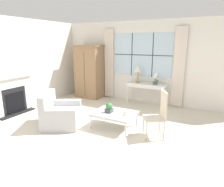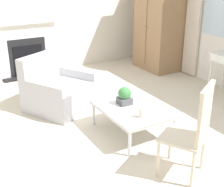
% 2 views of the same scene
% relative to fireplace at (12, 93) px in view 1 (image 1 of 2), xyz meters
% --- Properties ---
extents(ground_plane, '(14.00, 14.00, 0.00)m').
position_rel_fireplace_xyz_m(ground_plane, '(2.91, 0.01, -0.64)').
color(ground_plane, beige).
extents(wall_back_windowed, '(7.20, 0.14, 2.80)m').
position_rel_fireplace_xyz_m(wall_back_windowed, '(2.91, 3.03, 0.75)').
color(wall_back_windowed, silver).
rests_on(wall_back_windowed, ground_plane).
extents(wall_left, '(0.06, 7.20, 2.80)m').
position_rel_fireplace_xyz_m(wall_left, '(-0.12, 0.61, 0.76)').
color(wall_left, silver).
rests_on(wall_left, ground_plane).
extents(fireplace, '(0.34, 1.31, 1.91)m').
position_rel_fireplace_xyz_m(fireplace, '(0.00, 0.00, 0.00)').
color(fireplace, black).
rests_on(fireplace, ground_plane).
extents(armoire, '(1.05, 0.70, 1.98)m').
position_rel_fireplace_xyz_m(armoire, '(0.95, 2.64, 0.35)').
color(armoire, '#93704C').
rests_on(armoire, ground_plane).
extents(console_table, '(1.33, 0.43, 0.73)m').
position_rel_fireplace_xyz_m(console_table, '(3.21, 2.73, 0.00)').
color(console_table, white).
rests_on(console_table, ground_plane).
extents(table_lamp, '(0.25, 0.25, 0.59)m').
position_rel_fireplace_xyz_m(table_lamp, '(2.88, 2.74, 0.53)').
color(table_lamp, '#9E7F47').
rests_on(table_lamp, console_table).
extents(potted_orchid, '(0.19, 0.15, 0.39)m').
position_rel_fireplace_xyz_m(potted_orchid, '(3.50, 2.71, 0.25)').
color(potted_orchid, '#4C4C51').
rests_on(potted_orchid, console_table).
extents(armchair_upholstered, '(1.23, 1.28, 0.86)m').
position_rel_fireplace_xyz_m(armchair_upholstered, '(1.84, -0.01, -0.36)').
color(armchair_upholstered, '#B2B2B7').
rests_on(armchair_upholstered, ground_plane).
extents(side_chair_wooden, '(0.60, 0.60, 1.07)m').
position_rel_fireplace_xyz_m(side_chair_wooden, '(4.23, 0.54, -0.06)').
color(side_chair_wooden, beige).
rests_on(side_chair_wooden, ground_plane).
extents(coffee_table, '(1.04, 0.79, 0.40)m').
position_rel_fireplace_xyz_m(coffee_table, '(3.13, 0.52, -0.29)').
color(coffee_table, silver).
rests_on(coffee_table, ground_plane).
extents(potted_plant_small, '(0.18, 0.18, 0.24)m').
position_rel_fireplace_xyz_m(potted_plant_small, '(3.01, 0.47, -0.13)').
color(potted_plant_small, '#4C4C51').
rests_on(potted_plant_small, coffee_table).
extents(pillar_candle, '(0.11, 0.11, 0.14)m').
position_rel_fireplace_xyz_m(pillar_candle, '(3.46, 0.44, -0.19)').
color(pillar_candle, silver).
rests_on(pillar_candle, coffee_table).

